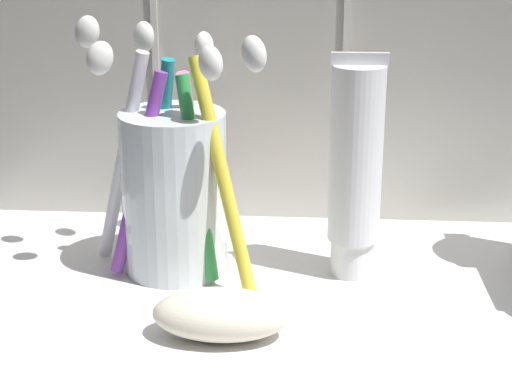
# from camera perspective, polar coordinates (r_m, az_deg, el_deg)

# --- Properties ---
(sink_counter) EXTENTS (0.58, 0.35, 0.02)m
(sink_counter) POSITION_cam_1_polar(r_m,az_deg,el_deg) (0.55, 4.49, -9.87)
(sink_counter) COLOR white
(sink_counter) RESTS_ON ground
(toothbrush_cup) EXTENTS (0.14, 0.13, 0.18)m
(toothbrush_cup) POSITION_cam_1_polar(r_m,az_deg,el_deg) (0.59, -5.50, -0.08)
(toothbrush_cup) COLOR silver
(toothbrush_cup) RESTS_ON sink_counter
(toothpaste_tube) EXTENTS (0.04, 0.04, 0.15)m
(toothpaste_tube) POSITION_cam_1_polar(r_m,az_deg,el_deg) (0.57, 6.66, 1.00)
(toothpaste_tube) COLOR white
(toothpaste_tube) RESTS_ON sink_counter
(soap_bar) EXTENTS (0.08, 0.04, 0.03)m
(soap_bar) POSITION_cam_1_polar(r_m,az_deg,el_deg) (0.51, -2.35, -8.74)
(soap_bar) COLOR silver
(soap_bar) RESTS_ON sink_counter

